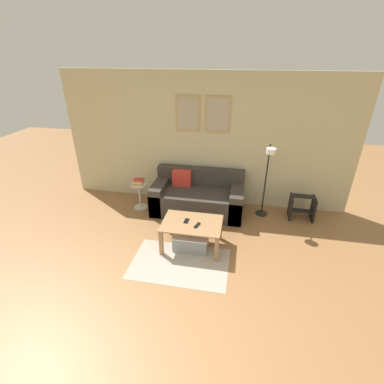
{
  "coord_description": "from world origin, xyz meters",
  "views": [
    {
      "loc": [
        0.74,
        -2.01,
        2.85
      ],
      "look_at": [
        0.01,
        1.82,
        0.85
      ],
      "focal_mm": 26.0,
      "sensor_mm": 36.0,
      "label": 1
    }
  ],
  "objects_px": {
    "side_table": "(140,194)",
    "remote_control": "(197,225)",
    "coffee_table": "(192,227)",
    "storage_bin": "(191,240)",
    "book_stack": "(139,182)",
    "cell_phone": "(186,221)",
    "floor_lamp": "(267,174)",
    "couch": "(198,197)",
    "step_stool": "(302,207)"
  },
  "relations": [
    {
      "from": "couch",
      "to": "floor_lamp",
      "type": "bearing_deg",
      "value": -2.52
    },
    {
      "from": "book_stack",
      "to": "step_stool",
      "type": "xyz_separation_m",
      "value": [
        3.11,
        0.17,
        -0.33
      ]
    },
    {
      "from": "book_stack",
      "to": "remote_control",
      "type": "height_order",
      "value": "book_stack"
    },
    {
      "from": "floor_lamp",
      "to": "step_stool",
      "type": "height_order",
      "value": "floor_lamp"
    },
    {
      "from": "remote_control",
      "to": "cell_phone",
      "type": "bearing_deg",
      "value": 170.41
    },
    {
      "from": "couch",
      "to": "remote_control",
      "type": "height_order",
      "value": "couch"
    },
    {
      "from": "floor_lamp",
      "to": "step_stool",
      "type": "relative_size",
      "value": 3.16
    },
    {
      "from": "couch",
      "to": "step_stool",
      "type": "bearing_deg",
      "value": 1.89
    },
    {
      "from": "storage_bin",
      "to": "remote_control",
      "type": "bearing_deg",
      "value": -24.63
    },
    {
      "from": "book_stack",
      "to": "storage_bin",
      "type": "bearing_deg",
      "value": -40.71
    },
    {
      "from": "storage_bin",
      "to": "step_stool",
      "type": "xyz_separation_m",
      "value": [
        1.86,
        1.24,
        0.11
      ]
    },
    {
      "from": "cell_phone",
      "to": "step_stool",
      "type": "distance_m",
      "value": 2.29
    },
    {
      "from": "remote_control",
      "to": "cell_phone",
      "type": "distance_m",
      "value": 0.21
    },
    {
      "from": "cell_phone",
      "to": "book_stack",
      "type": "bearing_deg",
      "value": 141.59
    },
    {
      "from": "floor_lamp",
      "to": "cell_phone",
      "type": "height_order",
      "value": "floor_lamp"
    },
    {
      "from": "couch",
      "to": "coffee_table",
      "type": "xyz_separation_m",
      "value": [
        0.1,
        -1.15,
        0.08
      ]
    },
    {
      "from": "floor_lamp",
      "to": "side_table",
      "type": "xyz_separation_m",
      "value": [
        -2.39,
        -0.07,
        -0.59
      ]
    },
    {
      "from": "cell_phone",
      "to": "step_stool",
      "type": "bearing_deg",
      "value": 34.32
    },
    {
      "from": "side_table",
      "to": "book_stack",
      "type": "xyz_separation_m",
      "value": [
        -0.0,
        0.02,
        0.26
      ]
    },
    {
      "from": "couch",
      "to": "remote_control",
      "type": "xyz_separation_m",
      "value": [
        0.2,
        -1.22,
        0.17
      ]
    },
    {
      "from": "step_stool",
      "to": "side_table",
      "type": "bearing_deg",
      "value": -176.6
    },
    {
      "from": "couch",
      "to": "book_stack",
      "type": "bearing_deg",
      "value": -174.91
    },
    {
      "from": "couch",
      "to": "remote_control",
      "type": "relative_size",
      "value": 11.51
    },
    {
      "from": "floor_lamp",
      "to": "cell_phone",
      "type": "bearing_deg",
      "value": -139.1
    },
    {
      "from": "book_stack",
      "to": "remote_control",
      "type": "xyz_separation_m",
      "value": [
        1.35,
        -1.12,
        -0.11
      ]
    },
    {
      "from": "cell_phone",
      "to": "coffee_table",
      "type": "bearing_deg",
      "value": -14.84
    },
    {
      "from": "floor_lamp",
      "to": "remote_control",
      "type": "height_order",
      "value": "floor_lamp"
    },
    {
      "from": "floor_lamp",
      "to": "side_table",
      "type": "distance_m",
      "value": 2.47
    },
    {
      "from": "coffee_table",
      "to": "floor_lamp",
      "type": "bearing_deg",
      "value": 43.92
    },
    {
      "from": "coffee_table",
      "to": "storage_bin",
      "type": "relative_size",
      "value": 1.66
    },
    {
      "from": "book_stack",
      "to": "coffee_table",
      "type": "bearing_deg",
      "value": -39.95
    },
    {
      "from": "couch",
      "to": "coffee_table",
      "type": "height_order",
      "value": "couch"
    },
    {
      "from": "storage_bin",
      "to": "step_stool",
      "type": "relative_size",
      "value": 1.25
    },
    {
      "from": "couch",
      "to": "side_table",
      "type": "xyz_separation_m",
      "value": [
        -1.15,
        -0.12,
        0.02
      ]
    },
    {
      "from": "storage_bin",
      "to": "step_stool",
      "type": "height_order",
      "value": "step_stool"
    },
    {
      "from": "side_table",
      "to": "floor_lamp",
      "type": "bearing_deg",
      "value": 1.56
    },
    {
      "from": "storage_bin",
      "to": "book_stack",
      "type": "xyz_separation_m",
      "value": [
        -1.25,
        1.07,
        0.44
      ]
    },
    {
      "from": "coffee_table",
      "to": "cell_phone",
      "type": "xyz_separation_m",
      "value": [
        -0.09,
        0.03,
        0.08
      ]
    },
    {
      "from": "couch",
      "to": "side_table",
      "type": "height_order",
      "value": "couch"
    },
    {
      "from": "side_table",
      "to": "remote_control",
      "type": "bearing_deg",
      "value": -39.34
    },
    {
      "from": "side_table",
      "to": "book_stack",
      "type": "relative_size",
      "value": 2.51
    },
    {
      "from": "book_stack",
      "to": "step_stool",
      "type": "bearing_deg",
      "value": 3.07
    },
    {
      "from": "storage_bin",
      "to": "cell_phone",
      "type": "bearing_deg",
      "value": 148.88
    },
    {
      "from": "couch",
      "to": "floor_lamp",
      "type": "height_order",
      "value": "floor_lamp"
    },
    {
      "from": "couch",
      "to": "side_table",
      "type": "distance_m",
      "value": 1.15
    },
    {
      "from": "storage_bin",
      "to": "floor_lamp",
      "type": "relative_size",
      "value": 0.4
    },
    {
      "from": "book_stack",
      "to": "remote_control",
      "type": "bearing_deg",
      "value": -39.7
    },
    {
      "from": "coffee_table",
      "to": "side_table",
      "type": "height_order",
      "value": "side_table"
    },
    {
      "from": "couch",
      "to": "storage_bin",
      "type": "bearing_deg",
      "value": -85.35
    },
    {
      "from": "remote_control",
      "to": "side_table",
      "type": "bearing_deg",
      "value": 158.76
    }
  ]
}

